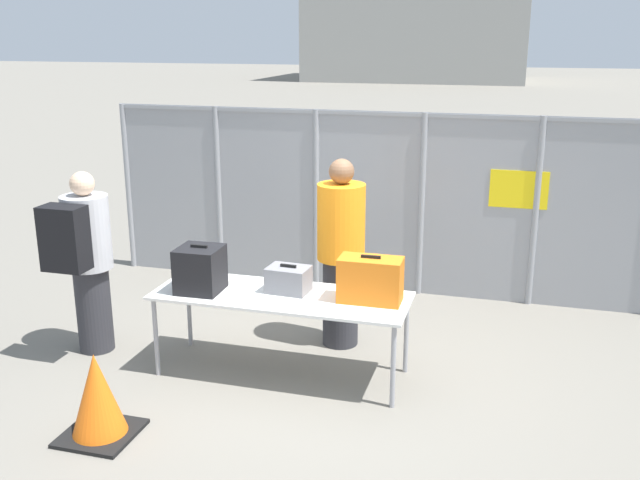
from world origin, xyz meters
TOP-DOWN VIEW (x-y plane):
  - ground_plane at (0.00, 0.00)m, footprint 120.00×120.00m
  - fence_section at (0.01, 2.30)m, footprint 6.09×0.07m
  - inspection_table at (-0.24, -0.01)m, footprint 2.16×0.76m
  - suitcase_black at (-0.93, -0.11)m, footprint 0.37×0.37m
  - suitcase_grey at (-0.20, 0.07)m, footprint 0.36×0.28m
  - suitcase_orange at (0.51, 0.04)m, footprint 0.52×0.27m
  - traveler_hooded at (-2.07, -0.07)m, footprint 0.42×0.65m
  - security_worker_near at (0.09, 0.74)m, footprint 0.44×0.44m
  - utility_trailer at (1.08, 4.90)m, footprint 3.85×2.34m
  - distant_hangar at (-4.98, 41.01)m, footprint 13.10×9.11m
  - traffic_cone at (-1.21, -1.32)m, footprint 0.52×0.52m

SIDE VIEW (x-z plane):
  - ground_plane at x=0.00m, z-range 0.00..0.00m
  - traffic_cone at x=-1.21m, z-range -0.02..0.63m
  - utility_trailer at x=1.08m, z-range 0.07..0.76m
  - inspection_table at x=-0.24m, z-range 0.32..1.04m
  - suitcase_grey at x=-0.20m, z-range 0.72..0.96m
  - suitcase_orange at x=0.51m, z-range 0.72..1.11m
  - security_worker_near at x=0.09m, z-range 0.03..1.80m
  - suitcase_black at x=-0.93m, z-range 0.72..1.12m
  - traveler_hooded at x=-2.07m, z-range 0.08..1.77m
  - fence_section at x=0.01m, z-range 0.05..2.08m
  - distant_hangar at x=-4.98m, z-range 0.00..7.68m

